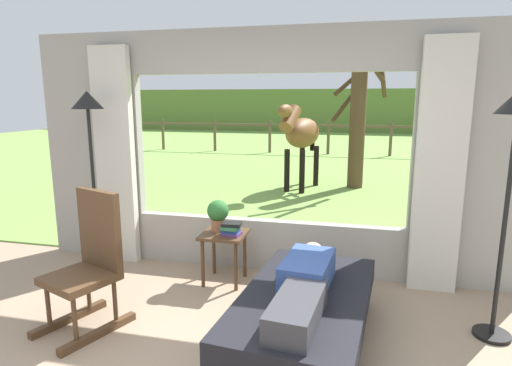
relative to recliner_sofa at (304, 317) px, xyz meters
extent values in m
cube|color=#9E998E|center=(-2.62, 1.39, 1.06)|extent=(1.15, 0.12, 2.55)
cube|color=#9E998E|center=(1.43, 1.39, 1.06)|extent=(1.15, 0.12, 2.55)
cube|color=#9E998E|center=(-0.60, 1.39, 0.06)|extent=(2.90, 0.12, 0.55)
cube|color=#9E998E|center=(-0.60, 1.39, 2.11)|extent=(2.90, 0.12, 0.45)
cube|color=beige|center=(-2.29, 1.25, 0.98)|extent=(0.44, 0.10, 2.40)
cube|color=beige|center=(1.09, 1.25, 0.98)|extent=(0.44, 0.10, 2.40)
cube|color=#759E47|center=(-0.60, 12.29, -0.21)|extent=(36.00, 21.68, 0.02)
cube|color=#5C7736|center=(-0.60, 22.13, 0.98)|extent=(36.00, 2.00, 2.40)
cube|color=black|center=(0.00, 0.00, -0.10)|extent=(0.98, 1.64, 0.24)
cube|color=black|center=(0.00, 0.00, 0.11)|extent=(1.07, 1.78, 0.18)
cube|color=#334C8C|center=(0.00, 0.15, 0.31)|extent=(0.40, 0.63, 0.22)
cube|color=#333338|center=(0.00, -0.45, 0.29)|extent=(0.35, 0.70, 0.18)
sphere|color=tan|center=(0.00, 0.54, 0.31)|extent=(0.20, 0.20, 0.20)
cube|color=#4C331E|center=(-1.77, -0.20, 0.22)|extent=(0.62, 0.62, 0.06)
cube|color=#4C331E|center=(-1.70, -0.01, 0.56)|extent=(0.47, 0.23, 0.68)
cube|color=#4C331E|center=(-1.96, -0.13, -0.19)|extent=(0.30, 0.66, 0.06)
cube|color=#4C331E|center=(-1.58, -0.27, -0.19)|extent=(0.30, 0.66, 0.06)
cylinder|color=#4C331E|center=(-2.00, -0.30, 0.02)|extent=(0.04, 0.04, 0.38)
cylinder|color=#4C331E|center=(-1.67, -0.43, 0.02)|extent=(0.04, 0.04, 0.38)
cylinder|color=#4C331E|center=(-1.87, 0.03, 0.02)|extent=(0.04, 0.04, 0.38)
cylinder|color=#4C331E|center=(-1.54, -0.10, 0.02)|extent=(0.04, 0.04, 0.38)
cube|color=#4C331E|center=(-0.93, 0.94, 0.29)|extent=(0.44, 0.44, 0.03)
cylinder|color=#4C331E|center=(-1.10, 0.77, 0.03)|extent=(0.04, 0.04, 0.49)
cylinder|color=#4C331E|center=(-0.76, 0.77, 0.03)|extent=(0.04, 0.04, 0.49)
cylinder|color=#4C331E|center=(-1.10, 1.11, 0.03)|extent=(0.04, 0.04, 0.49)
cylinder|color=#4C331E|center=(-0.76, 1.11, 0.03)|extent=(0.04, 0.04, 0.49)
cylinder|color=#9E6042|center=(-1.01, 1.00, 0.36)|extent=(0.14, 0.14, 0.12)
sphere|color=#2D6B2D|center=(-1.01, 1.00, 0.51)|extent=(0.22, 0.22, 0.22)
cube|color=#59336B|center=(-0.84, 0.89, 0.32)|extent=(0.19, 0.16, 0.03)
cube|color=#23478C|center=(-0.85, 0.89, 0.35)|extent=(0.17, 0.13, 0.04)
cube|color=#337247|center=(-0.84, 0.88, 0.38)|extent=(0.17, 0.16, 0.03)
cube|color=black|center=(-0.83, 0.89, 0.41)|extent=(0.20, 0.15, 0.03)
cylinder|color=black|center=(-2.36, 0.91, -0.20)|extent=(0.28, 0.28, 0.03)
cylinder|color=black|center=(-2.36, 0.91, 0.65)|extent=(0.04, 0.04, 1.74)
cone|color=black|center=(-2.36, 0.91, 1.61)|extent=(0.32, 0.32, 0.18)
cylinder|color=black|center=(1.43, 0.45, -0.20)|extent=(0.28, 0.28, 0.03)
cylinder|color=black|center=(1.43, 0.45, 0.65)|extent=(0.04, 0.04, 1.74)
ellipsoid|color=brown|center=(-0.74, 5.65, 0.95)|extent=(0.83, 1.34, 0.60)
cylinder|color=brown|center=(-0.90, 4.99, 1.26)|extent=(0.39, 0.64, 0.53)
ellipsoid|color=brown|center=(-0.96, 4.75, 1.41)|extent=(0.31, 0.51, 0.24)
cube|color=black|center=(-0.88, 5.07, 1.29)|extent=(0.18, 0.44, 0.32)
cylinder|color=black|center=(-0.60, 6.23, 0.80)|extent=(0.12, 0.12, 0.55)
cylinder|color=black|center=(-0.69, 5.20, 0.23)|extent=(0.11, 0.11, 0.85)
cylinder|color=black|center=(-1.00, 5.28, 0.23)|extent=(0.11, 0.11, 0.85)
cylinder|color=black|center=(-0.49, 6.02, 0.23)|extent=(0.11, 0.11, 0.85)
cylinder|color=black|center=(-0.80, 6.09, 0.23)|extent=(0.11, 0.11, 0.85)
cylinder|color=#4C3823|center=(0.33, 6.04, 1.18)|extent=(0.32, 0.32, 2.76)
cylinder|color=#47331E|center=(0.51, 5.73, 2.33)|extent=(0.68, 0.45, 0.83)
cylinder|color=#47331E|center=(0.12, 6.36, 1.60)|extent=(0.71, 0.50, 0.89)
cylinder|color=#47331E|center=(0.74, 5.91, 2.18)|extent=(0.31, 0.78, 1.07)
cylinder|color=#47331E|center=(0.24, 6.42, 2.08)|extent=(0.90, 0.30, 0.81)
cylinder|color=brown|center=(-8.60, 11.42, 0.35)|extent=(0.10, 0.10, 1.10)
cylinder|color=brown|center=(-6.60, 11.42, 0.35)|extent=(0.10, 0.10, 1.10)
cylinder|color=brown|center=(-4.60, 11.42, 0.35)|extent=(0.10, 0.10, 1.10)
cylinder|color=brown|center=(-2.60, 11.42, 0.35)|extent=(0.10, 0.10, 1.10)
cylinder|color=brown|center=(-0.60, 11.42, 0.35)|extent=(0.10, 0.10, 1.10)
cylinder|color=brown|center=(1.40, 11.42, 0.35)|extent=(0.10, 0.10, 1.10)
cylinder|color=brown|center=(3.40, 11.42, 0.35)|extent=(0.10, 0.10, 1.10)
cube|color=brown|center=(-0.60, 11.42, 0.75)|extent=(16.00, 0.06, 0.08)
camera|label=1|loc=(0.32, -2.95, 1.62)|focal=29.74mm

